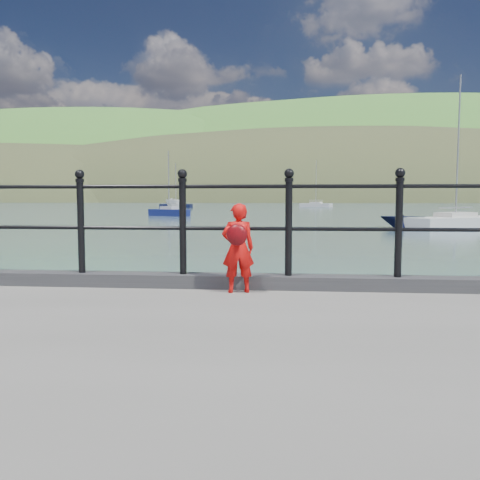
# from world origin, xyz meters

# --- Properties ---
(ground) EXTENTS (600.00, 600.00, 0.00)m
(ground) POSITION_xyz_m (0.00, 0.00, 0.00)
(ground) COLOR #2D4251
(ground) RESTS_ON ground
(kerb) EXTENTS (60.00, 0.30, 0.15)m
(kerb) POSITION_xyz_m (0.00, -0.15, 1.07)
(kerb) COLOR #28282B
(kerb) RESTS_ON quay
(railing) EXTENTS (18.11, 0.11, 1.20)m
(railing) POSITION_xyz_m (0.00, -0.15, 1.82)
(railing) COLOR black
(railing) RESTS_ON kerb
(far_shore) EXTENTS (830.00, 200.00, 156.00)m
(far_shore) POSITION_xyz_m (38.34, 239.41, -22.57)
(far_shore) COLOR #333A21
(far_shore) RESTS_ON ground
(child) EXTENTS (0.40, 0.34, 0.96)m
(child) POSITION_xyz_m (0.06, -0.44, 1.49)
(child) COLOR red
(child) RESTS_ON quay
(launch_white) EXTENTS (2.26, 4.85, 1.81)m
(launch_white) POSITION_xyz_m (-12.39, 53.01, 0.91)
(launch_white) COLOR white
(launch_white) RESTS_ON ground
(launch_navy) EXTENTS (3.36, 3.14, 1.43)m
(launch_navy) POSITION_xyz_m (8.05, 28.01, 0.72)
(launch_navy) COLOR black
(launch_navy) RESTS_ON ground
(sailboat_near) EXTENTS (7.19, 5.94, 9.98)m
(sailboat_near) POSITION_xyz_m (11.54, 28.44, 0.34)
(sailboat_near) COLOR silver
(sailboat_near) RESTS_ON ground
(sailboat_port) EXTENTS (4.72, 3.60, 6.89)m
(sailboat_port) POSITION_xyz_m (-11.61, 45.92, 0.34)
(sailboat_port) COLOR navy
(sailboat_port) RESTS_ON ground
(sailboat_left) EXTENTS (5.67, 2.42, 7.89)m
(sailboat_left) POSITION_xyz_m (-18.46, 80.18, 0.34)
(sailboat_left) COLOR black
(sailboat_left) RESTS_ON ground
(sailboat_deep) EXTENTS (6.29, 4.40, 9.07)m
(sailboat_deep) POSITION_xyz_m (6.01, 91.82, 0.34)
(sailboat_deep) COLOR beige
(sailboat_deep) RESTS_ON ground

